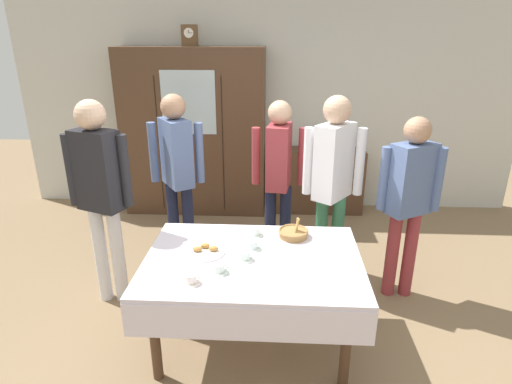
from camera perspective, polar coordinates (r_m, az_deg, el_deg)
The scene contains 21 objects.
ground_plane at distance 3.62m, azimuth -0.18°, elevation -17.28°, with size 12.00×12.00×0.00m, color #846B4C.
back_wall at distance 5.57m, azimuth 1.40°, elevation 11.65°, with size 6.40×0.10×2.70m, color silver.
dining_table at distance 3.07m, azimuth -0.45°, elevation -10.73°, with size 1.54×1.09×0.73m.
wall_cabinet at distance 5.44m, azimuth -8.33°, elevation 7.85°, with size 1.78×0.46×2.07m.
mantel_clock at distance 5.31m, azimuth -8.91°, elevation 20.08°, with size 0.18×0.11×0.24m.
bookshelf_low at distance 5.59m, azimuth 8.46°, elevation 1.54°, with size 1.12×0.35×0.83m.
book_stack at distance 5.46m, azimuth 8.70°, elevation 5.93°, with size 0.14×0.21×0.06m.
tea_cup_mid_left at distance 3.02m, azimuth -1.48°, elevation -8.64°, with size 0.13×0.13×0.06m.
tea_cup_near_left at distance 2.79m, azimuth -8.72°, elevation -11.51°, with size 0.13×0.13×0.06m.
tea_cup_far_right at distance 3.16m, azimuth -0.47°, elevation -7.20°, with size 0.13×0.13×0.06m.
tea_cup_front_edge at distance 3.35m, azimuth -0.13°, elevation -5.40°, with size 0.13×0.13×0.06m.
tea_cup_center at distance 2.88m, azimuth -4.96°, elevation -10.22°, with size 0.13×0.13×0.06m.
bread_basket at distance 3.34m, azimuth 5.05°, elevation -5.48°, with size 0.24×0.24×0.16m.
pastry_plate at distance 3.13m, azimuth -6.81°, elevation -7.88°, with size 0.28×0.28×0.05m.
spoon_near_left at distance 3.10m, azimuth 4.29°, elevation -8.37°, with size 0.12×0.02×0.01m.
spoon_far_left at distance 3.23m, azimuth 9.82°, elevation -7.35°, with size 0.12×0.02×0.01m.
person_near_right_end at distance 3.64m, azimuth -20.27°, elevation 1.00°, with size 0.52×0.32×1.76m.
person_beside_shelf at distance 4.07m, azimuth 3.08°, elevation 3.20°, with size 0.52×0.38×1.65m.
person_by_cabinet at distance 4.10m, azimuth -10.56°, elevation 3.64°, with size 0.52×0.41×1.71m.
person_behind_table_left at distance 3.72m, azimuth 10.30°, elevation 2.33°, with size 0.52×0.41×1.75m.
person_behind_table_right at distance 3.75m, azimuth 19.89°, elevation -0.07°, with size 0.52×0.35×1.61m.
Camera 1 is at (0.17, -2.85, 2.24)m, focal length 29.76 mm.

